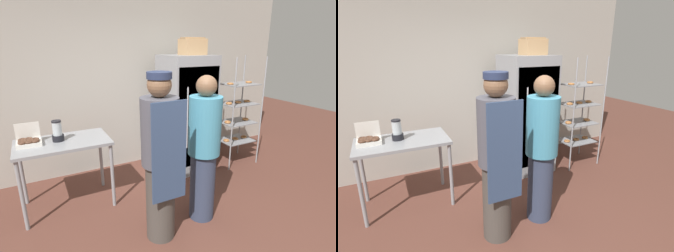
# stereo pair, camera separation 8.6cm
# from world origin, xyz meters

# --- Properties ---
(ground_plane) EXTENTS (14.00, 14.00, 0.00)m
(ground_plane) POSITION_xyz_m (0.00, 0.00, 0.00)
(ground_plane) COLOR brown
(back_wall) EXTENTS (6.40, 0.12, 2.89)m
(back_wall) POSITION_xyz_m (0.00, 2.31, 1.45)
(back_wall) COLOR #ADA89E
(back_wall) RESTS_ON ground_plane
(refrigerator) EXTENTS (0.75, 0.74, 1.86)m
(refrigerator) POSITION_xyz_m (0.83, 1.63, 0.93)
(refrigerator) COLOR gray
(refrigerator) RESTS_ON ground_plane
(baking_rack) EXTENTS (0.64, 0.50, 1.83)m
(baking_rack) POSITION_xyz_m (1.73, 1.43, 0.90)
(baking_rack) COLOR #93969B
(baking_rack) RESTS_ON ground_plane
(prep_counter) EXTENTS (1.09, 0.66, 0.89)m
(prep_counter) POSITION_xyz_m (-1.08, 1.38, 0.78)
(prep_counter) COLOR gray
(prep_counter) RESTS_ON ground_plane
(donut_box) EXTENTS (0.27, 0.21, 0.25)m
(donut_box) POSITION_xyz_m (-1.45, 1.41, 0.94)
(donut_box) COLOR silver
(donut_box) RESTS_ON prep_counter
(blender_pitcher) EXTENTS (0.14, 0.14, 0.26)m
(blender_pitcher) POSITION_xyz_m (-1.12, 1.42, 1.00)
(blender_pitcher) COLOR black
(blender_pitcher) RESTS_ON prep_counter
(cardboard_storage_box) EXTENTS (0.35, 0.29, 0.25)m
(cardboard_storage_box) POSITION_xyz_m (0.90, 1.60, 1.98)
(cardboard_storage_box) COLOR tan
(cardboard_storage_box) RESTS_ON refrigerator
(person_baker) EXTENTS (0.38, 0.39, 1.78)m
(person_baker) POSITION_xyz_m (-0.29, 0.31, 0.92)
(person_baker) COLOR #47423D
(person_baker) RESTS_ON ground_plane
(person_customer) EXTENTS (0.36, 0.36, 1.71)m
(person_customer) POSITION_xyz_m (0.30, 0.38, 0.87)
(person_customer) COLOR #333D56
(person_customer) RESTS_ON ground_plane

